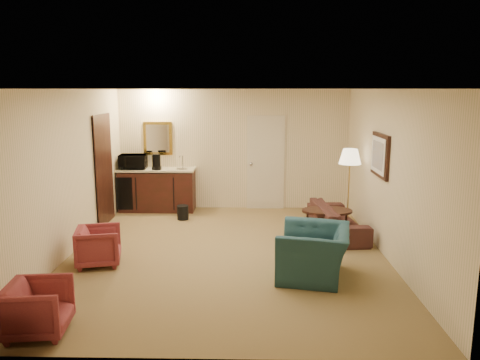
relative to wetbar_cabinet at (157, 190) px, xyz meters
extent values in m
plane|color=olive|center=(1.65, -2.72, -0.46)|extent=(6.00, 6.00, 0.00)
cube|color=beige|center=(1.65, 0.28, 0.84)|extent=(5.00, 0.02, 2.60)
cube|color=beige|center=(-0.85, -2.72, 0.84)|extent=(0.02, 6.00, 2.60)
cube|color=beige|center=(4.15, -2.72, 0.84)|extent=(0.02, 6.00, 2.60)
cube|color=white|center=(1.65, -2.72, 2.14)|extent=(5.00, 6.00, 0.02)
cube|color=beige|center=(2.35, 0.25, 0.56)|extent=(0.82, 0.06, 2.05)
cube|color=black|center=(-0.82, -1.02, 0.59)|extent=(0.06, 0.98, 2.10)
cube|color=gold|center=(0.00, 0.25, 1.09)|extent=(0.62, 0.04, 0.72)
cube|color=#331911|center=(4.11, -2.32, 1.09)|extent=(0.06, 0.90, 0.70)
cube|color=#3D1513|center=(0.00, 0.00, 0.00)|extent=(1.64, 0.58, 0.92)
imported|color=black|center=(3.60, -1.62, -0.10)|extent=(0.70, 1.87, 0.71)
imported|color=#1B3D43|center=(2.91, -3.62, 0.02)|extent=(0.91, 1.21, 0.95)
imported|color=brown|center=(-0.25, -3.24, -0.14)|extent=(0.71, 0.74, 0.64)
imported|color=brown|center=(-0.25, -5.27, -0.14)|extent=(0.65, 0.68, 0.64)
cube|color=#331911|center=(3.38, -1.84, -0.20)|extent=(1.06, 0.91, 0.51)
cube|color=#B9933D|center=(3.85, -1.32, 0.31)|extent=(0.51, 0.51, 1.54)
cylinder|color=black|center=(0.65, -0.72, -0.32)|extent=(0.28, 0.28, 0.29)
imported|color=black|center=(-0.50, -0.02, 0.65)|extent=(0.57, 0.33, 0.38)
cylinder|color=black|center=(0.02, -0.10, 0.63)|extent=(0.19, 0.19, 0.33)
camera|label=1|loc=(2.02, -9.87, 2.13)|focal=35.00mm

